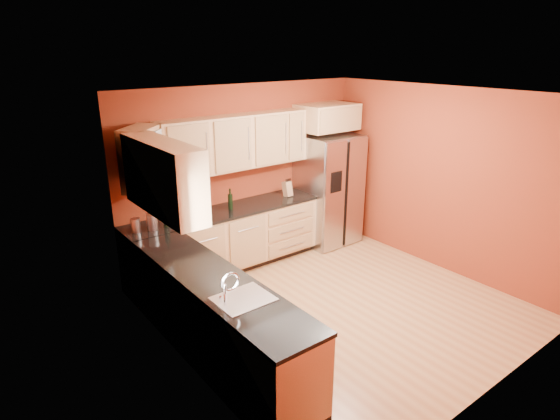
% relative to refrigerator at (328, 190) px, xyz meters
% --- Properties ---
extents(floor, '(4.00, 4.00, 0.00)m').
position_rel_refrigerator_xyz_m(floor, '(-1.35, -1.62, -0.89)').
color(floor, '#AE7143').
rests_on(floor, ground).
extents(ceiling, '(4.00, 4.00, 0.00)m').
position_rel_refrigerator_xyz_m(ceiling, '(-1.35, -1.62, 1.71)').
color(ceiling, silver).
rests_on(ceiling, wall_back).
extents(wall_back, '(4.00, 0.04, 2.60)m').
position_rel_refrigerator_xyz_m(wall_back, '(-1.35, 0.38, 0.41)').
color(wall_back, maroon).
rests_on(wall_back, floor).
extents(wall_front, '(4.00, 0.04, 2.60)m').
position_rel_refrigerator_xyz_m(wall_front, '(-1.35, -3.62, 0.41)').
color(wall_front, maroon).
rests_on(wall_front, floor).
extents(wall_left, '(0.04, 4.00, 2.60)m').
position_rel_refrigerator_xyz_m(wall_left, '(-3.35, -1.62, 0.41)').
color(wall_left, maroon).
rests_on(wall_left, floor).
extents(wall_right, '(0.04, 4.00, 2.60)m').
position_rel_refrigerator_xyz_m(wall_right, '(0.65, -1.62, 0.41)').
color(wall_right, maroon).
rests_on(wall_right, floor).
extents(base_cabinets_back, '(2.90, 0.60, 0.88)m').
position_rel_refrigerator_xyz_m(base_cabinets_back, '(-1.90, 0.07, -0.45)').
color(base_cabinets_back, tan).
rests_on(base_cabinets_back, floor).
extents(base_cabinets_left, '(0.60, 2.80, 0.88)m').
position_rel_refrigerator_xyz_m(base_cabinets_left, '(-3.05, -1.62, -0.45)').
color(base_cabinets_left, tan).
rests_on(base_cabinets_left, floor).
extents(countertop_back, '(2.90, 0.62, 0.04)m').
position_rel_refrigerator_xyz_m(countertop_back, '(-1.90, 0.06, 0.01)').
color(countertop_back, black).
rests_on(countertop_back, base_cabinets_back).
extents(countertop_left, '(0.62, 2.80, 0.04)m').
position_rel_refrigerator_xyz_m(countertop_left, '(-3.04, -1.62, 0.01)').
color(countertop_left, black).
rests_on(countertop_left, base_cabinets_left).
extents(upper_cabinets_back, '(2.30, 0.33, 0.75)m').
position_rel_refrigerator_xyz_m(upper_cabinets_back, '(-1.60, 0.21, 0.94)').
color(upper_cabinets_back, tan).
rests_on(upper_cabinets_back, wall_back).
extents(upper_cabinets_left, '(0.33, 1.35, 0.75)m').
position_rel_refrigerator_xyz_m(upper_cabinets_left, '(-3.19, -0.90, 0.94)').
color(upper_cabinets_left, tan).
rests_on(upper_cabinets_left, wall_left).
extents(corner_upper_cabinet, '(0.67, 0.67, 0.75)m').
position_rel_refrigerator_xyz_m(corner_upper_cabinet, '(-3.02, 0.04, 0.94)').
color(corner_upper_cabinet, tan).
rests_on(corner_upper_cabinet, wall_back).
extents(over_fridge_cabinet, '(0.92, 0.60, 0.40)m').
position_rel_refrigerator_xyz_m(over_fridge_cabinet, '(0.00, 0.07, 1.16)').
color(over_fridge_cabinet, tan).
rests_on(over_fridge_cabinet, wall_back).
extents(refrigerator, '(0.90, 0.75, 1.78)m').
position_rel_refrigerator_xyz_m(refrigerator, '(0.00, 0.00, 0.00)').
color(refrigerator, silver).
rests_on(refrigerator, floor).
extents(window, '(0.03, 0.90, 1.00)m').
position_rel_refrigerator_xyz_m(window, '(-3.33, -2.12, 0.66)').
color(window, white).
rests_on(window, wall_left).
extents(sink_faucet, '(0.50, 0.42, 0.30)m').
position_rel_refrigerator_xyz_m(sink_faucet, '(-3.04, -2.12, 0.18)').
color(sink_faucet, white).
rests_on(sink_faucet, countertop_left).
extents(canister_left, '(0.12, 0.12, 0.18)m').
position_rel_refrigerator_xyz_m(canister_left, '(-3.19, 0.03, 0.12)').
color(canister_left, silver).
rests_on(canister_left, countertop_back).
extents(canister_right, '(0.15, 0.15, 0.21)m').
position_rel_refrigerator_xyz_m(canister_right, '(-3.00, -0.01, 0.14)').
color(canister_right, silver).
rests_on(canister_right, countertop_back).
extents(wine_bottle_a, '(0.09, 0.09, 0.31)m').
position_rel_refrigerator_xyz_m(wine_bottle_a, '(-2.82, -0.01, 0.18)').
color(wine_bottle_a, black).
rests_on(wine_bottle_a, countertop_back).
extents(wine_bottle_b, '(0.09, 0.09, 0.30)m').
position_rel_refrigerator_xyz_m(wine_bottle_b, '(-1.81, 0.07, 0.18)').
color(wine_bottle_b, black).
rests_on(wine_bottle_b, countertop_back).
extents(knife_block, '(0.12, 0.11, 0.23)m').
position_rel_refrigerator_xyz_m(knife_block, '(-0.79, 0.06, 0.14)').
color(knife_block, '#A57750').
rests_on(knife_block, countertop_back).
extents(soap_dispenser, '(0.07, 0.07, 0.18)m').
position_rel_refrigerator_xyz_m(soap_dispenser, '(-0.72, 0.09, 0.12)').
color(soap_dispenser, silver).
rests_on(soap_dispenser, countertop_back).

